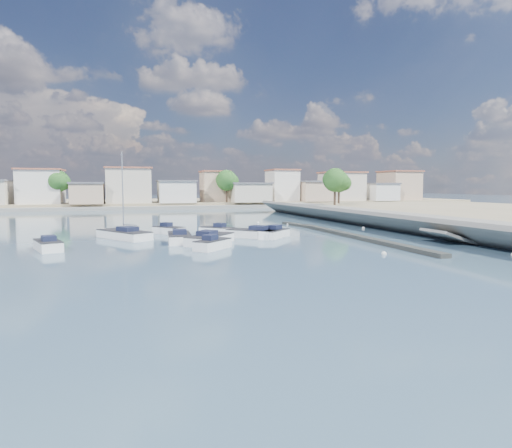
{
  "coord_description": "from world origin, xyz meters",
  "views": [
    {
      "loc": [
        -15.45,
        -28.78,
        5.33
      ],
      "look_at": [
        -2.63,
        13.71,
        1.4
      ],
      "focal_mm": 30.0,
      "sensor_mm": 36.0,
      "label": 1
    }
  ],
  "objects_px": {
    "motorboat_a": "(48,245)",
    "sailboat": "(122,234)",
    "motorboat_b": "(214,245)",
    "motorboat_f": "(215,231)",
    "motorboat_g": "(170,231)",
    "motorboat_h": "(212,239)",
    "motorboat_d": "(271,234)",
    "motorboat_e": "(179,238)",
    "motorboat_c": "(251,234)"
  },
  "relations": [
    {
      "from": "motorboat_b",
      "to": "motorboat_d",
      "type": "relative_size",
      "value": 0.86
    },
    {
      "from": "motorboat_c",
      "to": "motorboat_a",
      "type": "bearing_deg",
      "value": -169.41
    },
    {
      "from": "motorboat_b",
      "to": "motorboat_e",
      "type": "bearing_deg",
      "value": 111.81
    },
    {
      "from": "motorboat_a",
      "to": "motorboat_h",
      "type": "height_order",
      "value": "same"
    },
    {
      "from": "motorboat_c",
      "to": "motorboat_e",
      "type": "xyz_separation_m",
      "value": [
        -7.61,
        -1.33,
        -0.0
      ]
    },
    {
      "from": "motorboat_a",
      "to": "motorboat_g",
      "type": "distance_m",
      "value": 14.29
    },
    {
      "from": "motorboat_h",
      "to": "motorboat_b",
      "type": "bearing_deg",
      "value": -98.11
    },
    {
      "from": "motorboat_g",
      "to": "motorboat_h",
      "type": "distance_m",
      "value": 9.4
    },
    {
      "from": "motorboat_a",
      "to": "motorboat_f",
      "type": "distance_m",
      "value": 17.51
    },
    {
      "from": "motorboat_c",
      "to": "motorboat_d",
      "type": "distance_m",
      "value": 2.13
    },
    {
      "from": "motorboat_b",
      "to": "motorboat_d",
      "type": "bearing_deg",
      "value": 40.25
    },
    {
      "from": "motorboat_g",
      "to": "motorboat_h",
      "type": "height_order",
      "value": "same"
    },
    {
      "from": "motorboat_a",
      "to": "motorboat_b",
      "type": "distance_m",
      "value": 13.93
    },
    {
      "from": "motorboat_a",
      "to": "motorboat_f",
      "type": "xyz_separation_m",
      "value": [
        15.81,
        7.52,
        -0.0
      ]
    },
    {
      "from": "motorboat_g",
      "to": "sailboat",
      "type": "relative_size",
      "value": 0.43
    },
    {
      "from": "motorboat_g",
      "to": "motorboat_d",
      "type": "bearing_deg",
      "value": -33.46
    },
    {
      "from": "motorboat_g",
      "to": "motorboat_b",
      "type": "bearing_deg",
      "value": -78.9
    },
    {
      "from": "motorboat_a",
      "to": "motorboat_g",
      "type": "bearing_deg",
      "value": 39.62
    },
    {
      "from": "motorboat_a",
      "to": "motorboat_c",
      "type": "xyz_separation_m",
      "value": [
        18.82,
        3.52,
        0.0
      ]
    },
    {
      "from": "motorboat_a",
      "to": "sailboat",
      "type": "height_order",
      "value": "sailboat"
    },
    {
      "from": "motorboat_g",
      "to": "motorboat_f",
      "type": "bearing_deg",
      "value": -18.38
    },
    {
      "from": "sailboat",
      "to": "motorboat_f",
      "type": "bearing_deg",
      "value": 5.9
    },
    {
      "from": "motorboat_f",
      "to": "sailboat",
      "type": "relative_size",
      "value": 0.43
    },
    {
      "from": "motorboat_f",
      "to": "motorboat_h",
      "type": "height_order",
      "value": "same"
    },
    {
      "from": "motorboat_e",
      "to": "sailboat",
      "type": "xyz_separation_m",
      "value": [
        -5.29,
        4.31,
        0.03
      ]
    },
    {
      "from": "motorboat_d",
      "to": "motorboat_b",
      "type": "bearing_deg",
      "value": -139.75
    },
    {
      "from": "motorboat_b",
      "to": "motorboat_f",
      "type": "height_order",
      "value": "same"
    },
    {
      "from": "motorboat_e",
      "to": "sailboat",
      "type": "relative_size",
      "value": 0.66
    },
    {
      "from": "motorboat_c",
      "to": "motorboat_g",
      "type": "xyz_separation_m",
      "value": [
        -7.81,
        5.6,
        0.0
      ]
    },
    {
      "from": "motorboat_e",
      "to": "motorboat_h",
      "type": "bearing_deg",
      "value": -35.17
    },
    {
      "from": "motorboat_b",
      "to": "motorboat_f",
      "type": "relative_size",
      "value": 0.97
    },
    {
      "from": "motorboat_b",
      "to": "sailboat",
      "type": "distance_m",
      "value": 12.54
    },
    {
      "from": "motorboat_h",
      "to": "motorboat_f",
      "type": "bearing_deg",
      "value": 76.21
    },
    {
      "from": "motorboat_c",
      "to": "sailboat",
      "type": "bearing_deg",
      "value": 166.99
    },
    {
      "from": "motorboat_c",
      "to": "motorboat_d",
      "type": "height_order",
      "value": "same"
    },
    {
      "from": "motorboat_d",
      "to": "motorboat_g",
      "type": "relative_size",
      "value": 1.11
    },
    {
      "from": "motorboat_c",
      "to": "motorboat_b",
      "type": "bearing_deg",
      "value": -127.25
    },
    {
      "from": "motorboat_g",
      "to": "sailboat",
      "type": "bearing_deg",
      "value": -152.81
    },
    {
      "from": "motorboat_a",
      "to": "motorboat_d",
      "type": "xyz_separation_m",
      "value": [
        20.77,
        2.67,
        -0.0
      ]
    },
    {
      "from": "motorboat_e",
      "to": "motorboat_f",
      "type": "distance_m",
      "value": 7.04
    },
    {
      "from": "motorboat_e",
      "to": "motorboat_h",
      "type": "relative_size",
      "value": 1.02
    },
    {
      "from": "motorboat_b",
      "to": "motorboat_e",
      "type": "xyz_separation_m",
      "value": [
        -2.28,
        5.69,
        0.0
      ]
    },
    {
      "from": "motorboat_c",
      "to": "sailboat",
      "type": "distance_m",
      "value": 13.24
    },
    {
      "from": "motorboat_e",
      "to": "sailboat",
      "type": "height_order",
      "value": "sailboat"
    },
    {
      "from": "motorboat_d",
      "to": "motorboat_e",
      "type": "height_order",
      "value": "same"
    },
    {
      "from": "motorboat_f",
      "to": "sailboat",
      "type": "bearing_deg",
      "value": -174.1
    },
    {
      "from": "motorboat_f",
      "to": "sailboat",
      "type": "xyz_separation_m",
      "value": [
        -9.89,
        -1.02,
        0.03
      ]
    },
    {
      "from": "motorboat_a",
      "to": "motorboat_g",
      "type": "height_order",
      "value": "same"
    },
    {
      "from": "motorboat_d",
      "to": "sailboat",
      "type": "distance_m",
      "value": 15.34
    },
    {
      "from": "motorboat_a",
      "to": "motorboat_g",
      "type": "relative_size",
      "value": 1.21
    }
  ]
}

